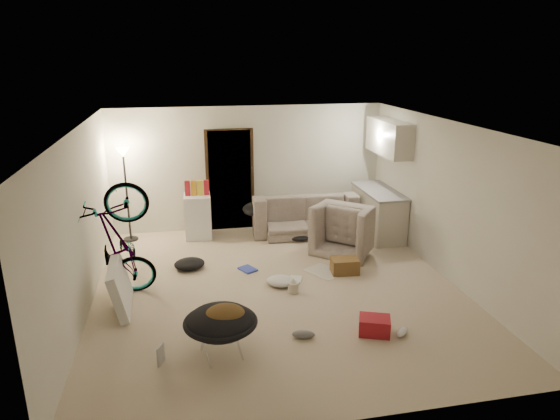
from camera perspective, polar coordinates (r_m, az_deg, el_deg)
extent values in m
cube|color=#C7B499|center=(7.82, -0.27, -9.03)|extent=(5.50, 6.00, 0.02)
cube|color=white|center=(7.06, -0.29, 9.58)|extent=(5.50, 6.00, 0.02)
cube|color=silver|center=(10.21, -3.56, 4.83)|extent=(5.50, 0.02, 2.50)
cube|color=silver|center=(4.65, 7.06, -11.30)|extent=(5.50, 0.02, 2.50)
cube|color=silver|center=(7.35, -21.89, -1.48)|extent=(0.02, 6.00, 2.50)
cube|color=silver|center=(8.31, 18.75, 0.95)|extent=(0.02, 6.00, 2.50)
cube|color=black|center=(10.18, -5.74, 3.41)|extent=(0.85, 0.10, 2.04)
cube|color=#342212|center=(10.15, -5.72, 3.37)|extent=(0.97, 0.04, 2.10)
cylinder|color=black|center=(10.18, -16.65, -3.19)|extent=(0.28, 0.28, 0.03)
cylinder|color=black|center=(9.93, -17.07, 1.33)|extent=(0.04, 0.04, 1.70)
cone|color=#FFE0A5|center=(9.73, -17.52, 6.25)|extent=(0.24, 0.24, 0.18)
cube|color=beige|center=(10.11, 11.12, -0.37)|extent=(0.60, 1.50, 0.88)
cube|color=gray|center=(9.98, 11.28, 2.15)|extent=(0.64, 1.54, 0.04)
cube|color=beige|center=(9.81, 12.35, 8.10)|extent=(0.38, 1.40, 0.65)
imported|color=#3C453D|center=(10.12, 2.67, -0.84)|extent=(2.11, 0.90, 0.61)
imported|color=#3C453D|center=(9.28, 7.92, -2.48)|extent=(1.38, 1.37, 0.68)
imported|color=black|center=(7.75, -17.63, -6.19)|extent=(1.84, 0.83, 1.05)
imported|color=maroon|center=(6.21, -13.77, -17.08)|extent=(0.30, 0.27, 0.02)
cube|color=white|center=(9.90, -9.36, -0.71)|extent=(0.52, 0.52, 0.86)
cube|color=maroon|center=(9.74, -10.52, 2.42)|extent=(0.11, 0.08, 0.30)
cube|color=#BA7B17|center=(9.74, -9.82, 2.46)|extent=(0.11, 0.09, 0.30)
cube|color=yellow|center=(9.74, -9.11, 2.50)|extent=(0.11, 0.08, 0.30)
cube|color=maroon|center=(9.75, -8.41, 2.54)|extent=(0.10, 0.07, 0.30)
cylinder|color=silver|center=(6.19, -6.73, -14.59)|extent=(0.58, 0.58, 0.41)
ellipsoid|color=black|center=(6.07, -6.82, -12.58)|extent=(0.82, 0.82, 0.34)
torus|color=black|center=(6.07, -6.82, -12.58)|extent=(0.88, 0.88, 0.06)
ellipsoid|color=brown|center=(5.99, -6.35, -11.78)|extent=(0.50, 0.43, 0.22)
ellipsoid|color=black|center=(9.87, -2.67, 0.13)|extent=(0.64, 0.56, 0.28)
cube|color=silver|center=(7.47, -17.80, -8.28)|extent=(0.30, 1.05, 0.70)
cube|color=brown|center=(8.36, 7.40, -6.33)|extent=(0.47, 0.35, 0.25)
cube|color=maroon|center=(6.74, 10.75, -12.85)|extent=(0.47, 0.41, 0.23)
cylinder|color=beige|center=(7.67, 1.53, -8.85)|extent=(0.16, 0.16, 0.16)
cone|color=beige|center=(7.62, 1.54, -8.06)|extent=(0.09, 0.09, 0.07)
cube|color=beige|center=(8.41, 5.06, -7.01)|extent=(0.67, 0.72, 0.01)
cube|color=#3141B3|center=(8.45, -3.72, -6.77)|extent=(0.33, 0.37, 0.03)
cube|color=silver|center=(8.09, 1.77, -7.92)|extent=(0.27, 0.31, 0.02)
ellipsoid|color=slate|center=(10.16, -1.37, -2.28)|extent=(0.25, 0.26, 0.10)
ellipsoid|color=slate|center=(6.56, 2.70, -14.02)|extent=(0.31, 0.19, 0.11)
ellipsoid|color=white|center=(6.81, 13.78, -13.36)|extent=(0.26, 0.25, 0.10)
ellipsoid|color=black|center=(8.61, -10.31, -6.07)|extent=(0.59, 0.53, 0.17)
ellipsoid|color=black|center=(9.74, 2.25, -3.02)|extent=(0.51, 0.45, 0.14)
ellipsoid|color=silver|center=(7.90, 0.06, -8.11)|extent=(0.54, 0.51, 0.14)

